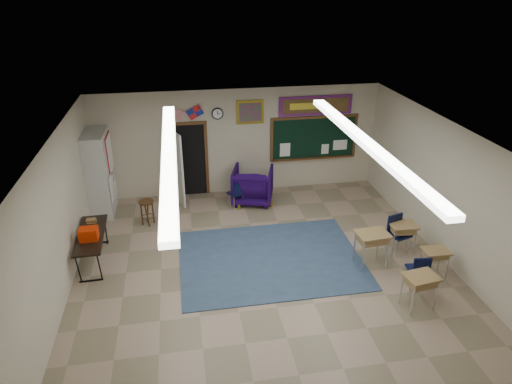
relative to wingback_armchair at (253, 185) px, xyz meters
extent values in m
plane|color=gray|center=(-0.29, -3.72, -0.49)|extent=(9.00, 9.00, 0.00)
cube|color=#C0BA9C|center=(-0.29, 0.78, 1.01)|extent=(8.00, 0.04, 3.00)
cube|color=#C0BA9C|center=(-4.29, -3.72, 1.01)|extent=(0.04, 9.00, 3.00)
cube|color=#C0BA9C|center=(3.71, -3.72, 1.01)|extent=(0.04, 9.00, 3.00)
cube|color=silver|center=(-0.29, -3.72, 2.51)|extent=(8.00, 9.00, 0.04)
cube|color=#364C67|center=(-0.09, -2.92, -0.48)|extent=(4.00, 3.00, 0.02)
cube|color=black|center=(-1.69, 0.77, 0.56)|extent=(0.95, 0.04, 2.10)
cube|color=silver|center=(-2.03, 0.32, 0.54)|extent=(0.35, 0.86, 2.05)
cube|color=#553318|center=(1.91, 0.75, 1.01)|extent=(2.55, 0.05, 1.30)
cube|color=black|center=(1.91, 0.73, 1.01)|extent=(2.40, 0.03, 1.15)
cube|color=#553318|center=(1.91, 0.69, 0.41)|extent=(2.40, 0.12, 0.04)
cube|color=#B90F11|center=(1.91, 0.75, 1.96)|extent=(2.10, 0.04, 0.55)
cube|color=brown|center=(1.91, 0.73, 1.96)|extent=(1.90, 0.03, 0.40)
cube|color=olive|center=(0.06, 0.75, 1.86)|extent=(0.75, 0.05, 0.65)
cube|color=#A51466|center=(0.06, 0.73, 1.86)|extent=(0.62, 0.03, 0.52)
cylinder|color=black|center=(-0.84, 0.75, 1.86)|extent=(0.32, 0.05, 0.32)
cylinder|color=white|center=(-0.84, 0.73, 1.86)|extent=(0.26, 0.02, 0.26)
cube|color=#B7B7B2|center=(-4.01, 0.13, 0.61)|extent=(0.55, 1.25, 2.20)
imported|color=#170537|center=(0.00, 0.00, 0.00)|extent=(1.32, 1.34, 0.99)
cube|color=#997747|center=(1.99, -3.52, 0.30)|extent=(0.72, 0.56, 0.05)
cube|color=brown|center=(1.99, -3.52, 0.18)|extent=(0.62, 0.48, 0.14)
cube|color=#997747|center=(2.90, -3.12, 0.20)|extent=(0.62, 0.48, 0.04)
cube|color=brown|center=(2.90, -3.12, 0.10)|extent=(0.53, 0.40, 0.12)
cube|color=#997747|center=(2.34, -4.99, 0.21)|extent=(0.66, 0.53, 0.04)
cube|color=brown|center=(2.34, -4.99, 0.11)|extent=(0.57, 0.45, 0.12)
cube|color=#997747|center=(3.14, -4.11, 0.13)|extent=(0.54, 0.41, 0.04)
cube|color=brown|center=(3.14, -4.11, 0.04)|extent=(0.47, 0.35, 0.11)
cube|color=black|center=(-3.94, -2.33, 0.19)|extent=(0.63, 1.72, 0.05)
cube|color=red|center=(-3.92, -2.57, 0.34)|extent=(0.38, 0.28, 0.26)
cylinder|color=#462A15|center=(-2.83, -0.82, 0.13)|extent=(0.37, 0.37, 0.04)
torus|color=#462A15|center=(-2.83, -0.82, -0.28)|extent=(0.30, 0.30, 0.02)
camera|label=1|loc=(-1.86, -11.28, 5.26)|focal=32.00mm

